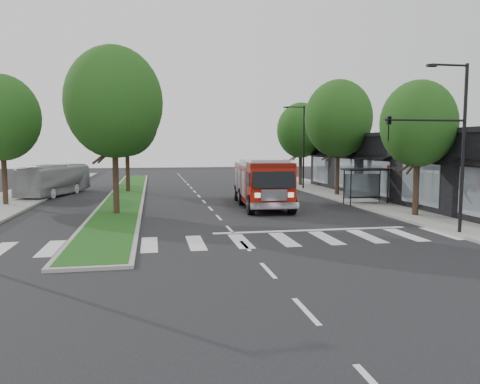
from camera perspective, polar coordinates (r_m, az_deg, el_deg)
The scene contains 15 objects.
ground at distance 23.81m, azimuth -1.26°, elevation -4.59°, with size 140.00×140.00×0.00m, color black.
sidewalk_right at distance 37.15m, azimuth 15.49°, elevation -0.98°, with size 5.00×80.00×0.15m, color gray.
median at distance 41.38m, azimuth -13.61°, elevation -0.27°, with size 3.00×50.00×0.15m.
storefront_row at distance 39.15m, azimuth 21.52°, elevation 2.72°, with size 8.00×30.00×5.00m, color black.
bus_shelter at distance 34.75m, azimuth 14.99°, elevation 1.84°, with size 3.20×1.60×2.61m.
tree_right_near at distance 29.44m, azimuth 20.92°, elevation 7.76°, with size 4.40×4.40×8.05m.
tree_right_mid at distance 40.21m, azimuth 11.91°, elevation 8.75°, with size 5.60×5.60×9.72m.
tree_right_far at distance 49.57m, azimuth 7.43°, elevation 7.46°, with size 5.00×5.00×8.73m.
tree_median_near at distance 29.31m, azimuth -15.13°, elevation 10.51°, with size 5.80×5.80×10.16m.
tree_median_far at distance 43.23m, azimuth -13.67°, elevation 8.48°, with size 5.60×5.60×9.72m.
tree_left_mid at distance 36.61m, azimuth -27.06°, elevation 8.06°, with size 5.20×5.20×9.16m.
streetlight_right_near at distance 23.77m, azimuth 23.90°, elevation 6.22°, with size 4.08×0.22×8.00m.
streetlight_right_far at distance 45.38m, azimuth 7.59°, elevation 5.91°, with size 2.11×0.20×8.00m.
fire_engine at distance 32.55m, azimuth 2.66°, elevation 1.03°, with size 3.57×9.88×3.37m.
city_bus at distance 42.93m, azimuth -21.61°, elevation 1.38°, with size 2.23×9.54×2.66m, color #ABAAAF.
Camera 1 is at (-3.81, -23.11, 4.23)m, focal length 35.00 mm.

